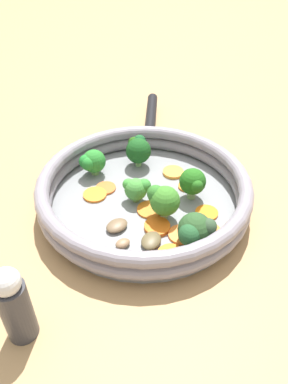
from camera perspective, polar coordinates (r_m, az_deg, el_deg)
ground_plane at (r=0.60m, az=0.00°, el=-2.02°), size 4.00×4.00×0.00m
skillet at (r=0.59m, az=0.00°, el=-1.58°), size 0.31×0.31×0.01m
skillet_rim_wall at (r=0.58m, az=0.00°, el=0.55°), size 0.33×0.33×0.04m
skillet_handle at (r=0.79m, az=1.04°, el=11.21°), size 0.19×0.09×0.02m
skillet_rivet_left at (r=0.70m, az=3.74°, el=6.55°), size 0.01×0.01×0.01m
skillet_rivet_right at (r=0.71m, az=-2.41°, el=6.74°), size 0.01×0.01×0.01m
carrot_slice_0 at (r=0.57m, az=0.91°, el=-2.69°), size 0.04×0.04×0.00m
carrot_slice_1 at (r=0.61m, az=-5.88°, el=0.57°), size 0.05×0.05×0.00m
carrot_slice_2 at (r=0.54m, az=9.81°, el=-5.88°), size 0.04×0.04×0.00m
carrot_slice_3 at (r=0.54m, az=2.02°, el=-5.30°), size 0.04×0.04×0.01m
carrot_slice_4 at (r=0.62m, az=6.54°, el=0.86°), size 0.04×0.04×0.00m
carrot_slice_5 at (r=0.57m, az=9.52°, el=-3.14°), size 0.05×0.05×0.00m
carrot_slice_6 at (r=0.65m, az=4.47°, el=3.04°), size 0.05×0.05×0.01m
carrot_slice_7 at (r=0.53m, az=5.75°, el=-6.46°), size 0.04×0.04×0.00m
carrot_slice_8 at (r=0.51m, az=4.09°, el=-9.46°), size 0.05×0.05×0.00m
carrot_slice_9 at (r=0.60m, az=-7.50°, el=-0.40°), size 0.05×0.05×0.00m
broccoli_floret_0 at (r=0.54m, az=2.88°, el=-1.18°), size 0.04×0.05×0.06m
broccoli_floret_1 at (r=0.58m, az=-1.21°, el=0.60°), size 0.04×0.04×0.04m
broccoli_floret_2 at (r=0.51m, az=7.79°, el=-5.83°), size 0.06×0.05×0.05m
broccoli_floret_3 at (r=0.63m, az=-7.95°, el=4.56°), size 0.05×0.04×0.05m
broccoli_floret_4 at (r=0.65m, az=-0.90°, el=6.53°), size 0.05×0.04×0.05m
broccoli_floret_5 at (r=0.58m, az=7.50°, el=1.56°), size 0.05×0.04×0.05m
mushroom_piece_0 at (r=0.52m, az=-3.26°, el=-7.82°), size 0.03×0.02×0.01m
mushroom_piece_1 at (r=0.52m, az=1.10°, el=-7.40°), size 0.04×0.03×0.01m
mushroom_piece_2 at (r=0.54m, az=-4.17°, el=-5.13°), size 0.04×0.04×0.01m
salt_shaker at (r=0.43m, az=-19.14°, el=-15.94°), size 0.03×0.03×0.11m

